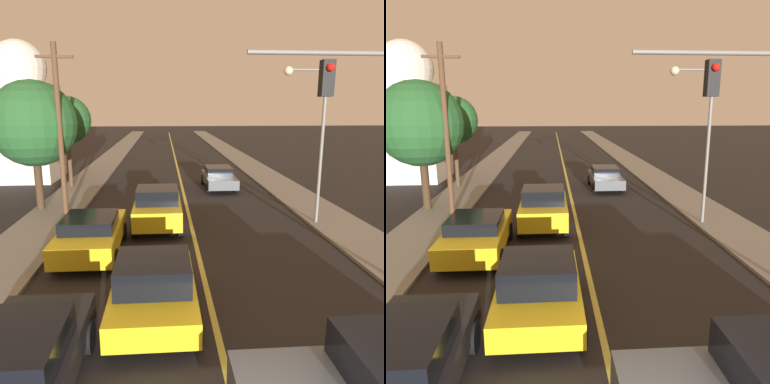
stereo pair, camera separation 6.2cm
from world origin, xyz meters
The scene contains 14 objects.
road_surface centered at (0.00, 36.00, 0.01)m, with size 10.26×80.00×0.01m.
sidewalk_left centered at (-6.38, 36.00, 0.06)m, with size 2.50×80.00×0.12m.
sidewalk_right centered at (6.38, 36.00, 0.06)m, with size 2.50×80.00×0.12m.
car_near_lane_front centered at (-1.44, 4.75, 0.80)m, with size 2.09×3.91×1.56m.
car_near_lane_second centered at (-1.44, 11.76, 0.90)m, with size 2.06×3.87×1.76m.
car_outer_lane_front centered at (-3.70, 2.14, 0.77)m, with size 2.01×4.21×1.47m.
car_outer_lane_second centered at (-3.70, 8.96, 0.76)m, with size 2.07×4.36×1.43m.
car_far_oncoming centered at (2.31, 19.50, 0.70)m, with size 1.93×4.29×1.36m.
traffic_signal_mast centered at (4.50, 5.98, 4.49)m, with size 4.68×0.42×6.49m.
streetlamp_right centered at (5.03, 11.69, 4.36)m, with size 1.84×0.36×6.53m.
utility_pole_left centered at (-5.73, 13.59, 4.09)m, with size 1.60×0.24×7.62m.
tree_left_near centered at (-7.03, 20.22, 4.24)m, with size 2.92×2.92×5.60m.
tree_left_far centered at (-7.25, 14.83, 4.26)m, with size 4.05×4.05×6.18m.
domed_building_left centered at (-10.78, 23.46, 4.53)m, with size 4.30×4.30×9.43m.
Camera 1 is at (-1.15, -3.60, 5.03)m, focal length 35.00 mm.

